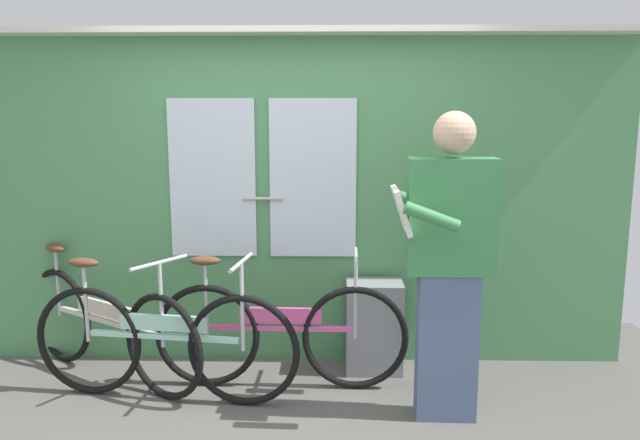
{
  "coord_description": "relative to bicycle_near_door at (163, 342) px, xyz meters",
  "views": [
    {
      "loc": [
        0.29,
        -2.9,
        1.77
      ],
      "look_at": [
        0.21,
        0.68,
        1.15
      ],
      "focal_mm": 34.28,
      "sensor_mm": 36.0,
      "label": 1
    }
  ],
  "objects": [
    {
      "name": "bicycle_leaning_behind",
      "position": [
        -0.46,
        0.31,
        -0.01
      ],
      "size": [
        1.5,
        0.98,
        0.89
      ],
      "rotation": [
        0.0,
        0.0,
        -0.57
      ],
      "color": "black",
      "rests_on": "ground_plane"
    },
    {
      "name": "bicycle_by_pole",
      "position": [
        0.71,
        0.19,
        -0.01
      ],
      "size": [
        1.65,
        0.44,
        0.9
      ],
      "rotation": [
        0.0,
        0.0,
        -0.02
      ],
      "color": "black",
      "rests_on": "ground_plane"
    },
    {
      "name": "train_door_wall",
      "position": [
        0.75,
        0.69,
        0.84
      ],
      "size": [
        4.72,
        0.28,
        2.33
      ],
      "color": "#4C8C56",
      "rests_on": "ground_plane"
    },
    {
      "name": "passenger_reading_newspaper",
      "position": [
        1.71,
        -0.18,
        0.57
      ],
      "size": [
        0.59,
        0.52,
        1.79
      ],
      "rotation": [
        0.0,
        0.0,
        3.12
      ],
      "color": "slate",
      "rests_on": "ground_plane"
    },
    {
      "name": "trash_bin_by_wall",
      "position": [
        1.34,
        0.48,
        -0.06
      ],
      "size": [
        0.39,
        0.28,
        0.63
      ],
      "primitive_type": "cube",
      "color": "gray",
      "rests_on": "ground_plane"
    },
    {
      "name": "bicycle_near_door",
      "position": [
        0.0,
        0.0,
        0.0
      ],
      "size": [
        1.71,
        0.44,
        0.92
      ],
      "rotation": [
        0.0,
        0.0,
        -0.13
      ],
      "color": "black",
      "rests_on": "ground_plane"
    }
  ]
}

